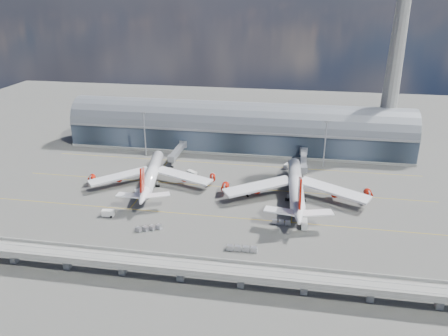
% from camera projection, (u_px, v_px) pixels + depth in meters
% --- Properties ---
extents(ground, '(500.00, 500.00, 0.00)m').
position_uv_depth(ground, '(213.00, 205.00, 193.83)').
color(ground, '#474744').
rests_on(ground, ground).
extents(taxi_lines, '(200.00, 80.12, 0.01)m').
position_uv_depth(taxi_lines, '(221.00, 185.00, 214.00)').
color(taxi_lines, gold).
rests_on(taxi_lines, ground).
extents(terminal, '(200.00, 30.00, 28.00)m').
position_uv_depth(terminal, '(238.00, 129.00, 260.71)').
color(terminal, '#1C242F').
rests_on(terminal, ground).
extents(control_tower, '(19.00, 19.00, 103.00)m').
position_uv_depth(control_tower, '(395.00, 63.00, 236.72)').
color(control_tower, gray).
rests_on(control_tower, ground).
extents(guideway, '(220.00, 8.50, 7.20)m').
position_uv_depth(guideway, '(180.00, 267.00, 141.65)').
color(guideway, gray).
rests_on(guideway, ground).
extents(floodlight_mast_left, '(3.00, 0.70, 25.70)m').
position_uv_depth(floodlight_mast_left, '(145.00, 133.00, 246.71)').
color(floodlight_mast_left, gray).
rests_on(floodlight_mast_left, ground).
extents(floodlight_mast_right, '(3.00, 0.70, 25.70)m').
position_uv_depth(floodlight_mast_right, '(325.00, 143.00, 231.02)').
color(floodlight_mast_right, gray).
rests_on(floodlight_mast_right, ground).
extents(airliner_left, '(61.82, 65.08, 19.91)m').
position_uv_depth(airliner_left, '(151.00, 175.00, 211.05)').
color(airliner_left, white).
rests_on(airliner_left, ground).
extents(airliner_right, '(68.50, 71.60, 22.72)m').
position_uv_depth(airliner_right, '(296.00, 187.00, 197.38)').
color(airliner_right, white).
rests_on(airliner_right, ground).
extents(jet_bridge_left, '(4.40, 28.00, 7.25)m').
position_uv_depth(jet_bridge_left, '(178.00, 150.00, 245.09)').
color(jet_bridge_left, gray).
rests_on(jet_bridge_left, ground).
extents(jet_bridge_right, '(4.40, 32.00, 7.25)m').
position_uv_depth(jet_bridge_right, '(304.00, 159.00, 232.41)').
color(jet_bridge_right, gray).
rests_on(jet_bridge_right, ground).
extents(service_truck_0, '(4.32, 6.53, 2.58)m').
position_uv_depth(service_truck_0, '(137.00, 194.00, 201.42)').
color(service_truck_0, silver).
rests_on(service_truck_0, ground).
extents(service_truck_1, '(5.29, 3.03, 2.92)m').
position_uv_depth(service_truck_1, '(108.00, 213.00, 183.67)').
color(service_truck_1, silver).
rests_on(service_truck_1, ground).
extents(service_truck_2, '(7.47, 4.62, 2.62)m').
position_uv_depth(service_truck_2, '(243.00, 192.00, 202.72)').
color(service_truck_2, silver).
rests_on(service_truck_2, ground).
extents(service_truck_3, '(2.66, 6.13, 2.93)m').
position_uv_depth(service_truck_3, '(304.00, 224.00, 174.91)').
color(service_truck_3, silver).
rests_on(service_truck_3, ground).
extents(service_truck_4, '(3.58, 4.88, 2.57)m').
position_uv_depth(service_truck_4, '(287.00, 166.00, 233.48)').
color(service_truck_4, silver).
rests_on(service_truck_4, ground).
extents(service_truck_5, '(6.30, 5.49, 2.95)m').
position_uv_depth(service_truck_5, '(192.00, 174.00, 223.07)').
color(service_truck_5, silver).
rests_on(service_truck_5, ground).
extents(cargo_train_0, '(10.31, 5.85, 1.76)m').
position_uv_depth(cargo_train_0, '(149.00, 228.00, 173.11)').
color(cargo_train_0, gray).
rests_on(cargo_train_0, ground).
extents(cargo_train_1, '(11.55, 2.05, 1.92)m').
position_uv_depth(cargo_train_1, '(242.00, 249.00, 159.28)').
color(cargo_train_1, gray).
rests_on(cargo_train_1, ground).
extents(cargo_train_2, '(7.86, 1.88, 1.75)m').
position_uv_depth(cargo_train_2, '(281.00, 222.00, 177.50)').
color(cargo_train_2, gray).
rests_on(cargo_train_2, ground).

